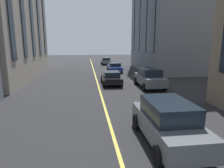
% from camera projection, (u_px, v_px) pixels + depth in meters
% --- Properties ---
extents(lane_centre_line, '(80.00, 0.16, 0.01)m').
position_uv_depth(lane_centre_line, '(102.00, 98.00, 15.73)').
color(lane_centre_line, '#D8C64C').
rests_on(lane_centre_line, ground_plane).
extents(car_blue_parked_b, '(4.40, 1.95, 1.37)m').
position_uv_depth(car_blue_parked_b, '(115.00, 67.00, 29.83)').
color(car_blue_parked_b, navy).
rests_on(car_blue_parked_b, ground_plane).
extents(car_grey_oncoming, '(4.70, 2.14, 1.88)m').
position_uv_depth(car_grey_oncoming, '(168.00, 122.00, 8.40)').
color(car_grey_oncoming, slate).
rests_on(car_grey_oncoming, ground_plane).
extents(car_grey_parked_a, '(4.70, 2.14, 1.88)m').
position_uv_depth(car_grey_parked_a, '(149.00, 78.00, 19.22)').
color(car_grey_parked_a, slate).
rests_on(car_grey_parked_a, ground_plane).
extents(car_black_trailing, '(4.40, 1.95, 1.37)m').
position_uv_depth(car_black_trailing, '(111.00, 78.00, 20.80)').
color(car_black_trailing, black).
rests_on(car_black_trailing, ground_plane).
extents(car_grey_mid, '(3.90, 1.89, 1.40)m').
position_uv_depth(car_grey_mid, '(106.00, 61.00, 40.08)').
color(car_grey_mid, slate).
rests_on(car_grey_mid, ground_plane).
extents(building_right_far, '(14.42, 13.50, 21.57)m').
position_uv_depth(building_right_far, '(185.00, 0.00, 30.37)').
color(building_right_far, slate).
rests_on(building_right_far, ground_plane).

